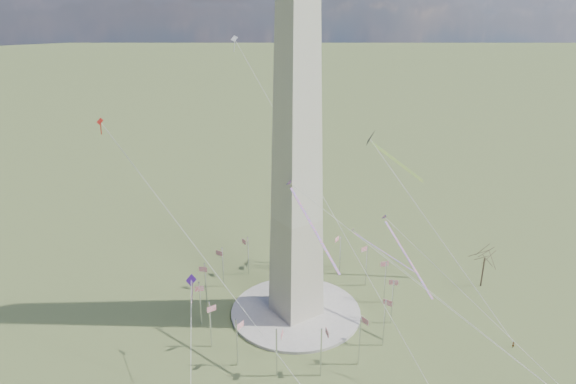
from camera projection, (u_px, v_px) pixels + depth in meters
ground at (296, 313)px, 143.11m from camera, size 2000.00×2000.00×0.00m
plaza at (296, 312)px, 142.96m from camera, size 36.00×36.00×0.80m
washington_monument at (297, 147)px, 126.09m from camera, size 15.56×15.56×100.00m
flagpole_ring at (296, 290)px, 140.53m from camera, size 54.40×54.40×13.00m
tree_near at (485, 256)px, 152.85m from camera, size 8.18×8.18×14.32m
person_east at (513, 344)px, 128.67m from camera, size 0.67×0.45×1.77m
kite_delta_black at (373, 142)px, 155.03m from camera, size 16.25×16.55×15.56m
kite_diamond_purple at (191, 284)px, 120.29m from camera, size 1.85×2.77×8.40m
kite_streamer_left at (400, 245)px, 135.67m from camera, size 4.22×21.82×15.01m
kite_streamer_mid at (306, 213)px, 118.46m from camera, size 3.13×22.31×15.31m
kite_streamer_right at (375, 246)px, 159.41m from camera, size 15.72×14.83×14.00m
kite_small_red at (100, 123)px, 128.71m from camera, size 1.38×1.61×4.33m
kite_small_white at (234, 40)px, 154.64m from camera, size 1.64×1.69×4.82m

